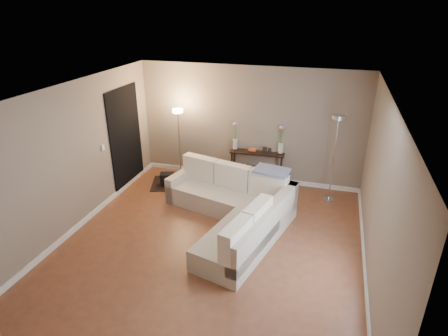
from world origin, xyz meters
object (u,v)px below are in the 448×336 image
(console_table, at_px, (254,165))
(sectional_sofa, at_px, (235,207))
(floor_lamp_unlit, at_px, (336,142))
(floor_lamp_lit, at_px, (179,130))

(console_table, bearing_deg, sectional_sofa, -88.66)
(console_table, xyz_separation_m, floor_lamp_unlit, (1.71, -0.42, 0.88))
(sectional_sofa, bearing_deg, console_table, 91.34)
(console_table, bearing_deg, floor_lamp_unlit, -13.83)
(floor_lamp_unlit, bearing_deg, console_table, 166.17)
(floor_lamp_lit, distance_m, floor_lamp_unlit, 3.38)
(sectional_sofa, xyz_separation_m, floor_lamp_unlit, (1.66, 1.41, 0.97))
(sectional_sofa, distance_m, floor_lamp_lit, 2.45)
(sectional_sofa, height_order, floor_lamp_lit, floor_lamp_lit)
(console_table, height_order, floor_lamp_lit, floor_lamp_lit)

